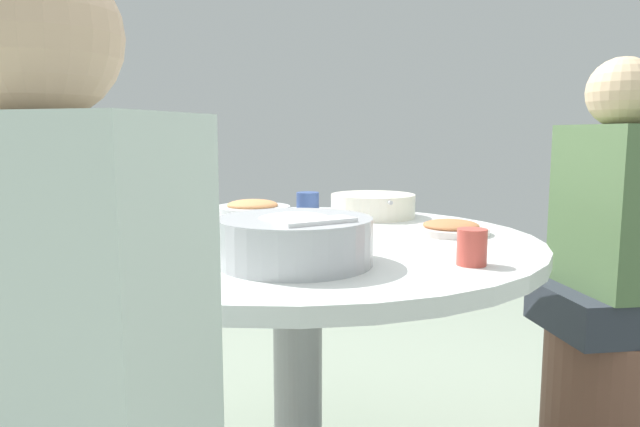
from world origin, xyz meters
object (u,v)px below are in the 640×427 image
(dish_shrimp, at_px, (253,208))
(diner_left, at_px, (56,334))
(green_bottle, at_px, (132,212))
(diner_right, at_px, (614,220))
(tea_cup_near, at_px, (81,225))
(tea_cup_side, at_px, (308,201))
(tea_cup_far, at_px, (472,247))
(dish_tofu_braise, at_px, (451,228))
(dish_noodles, at_px, (191,227))
(soup_bowl, at_px, (373,206))
(stool_for_diner_right, at_px, (601,408))
(rice_bowl, at_px, (295,240))
(round_dining_table, at_px, (297,286))

(dish_shrimp, relative_size, diner_left, 0.33)
(green_bottle, bearing_deg, diner_right, -133.87)
(tea_cup_near, relative_size, tea_cup_side, 0.98)
(tea_cup_near, distance_m, tea_cup_far, 0.96)
(tea_cup_side, bearing_deg, dish_tofu_braise, 159.68)
(dish_noodles, distance_m, diner_left, 0.88)
(tea_cup_near, relative_size, diner_left, 0.10)
(soup_bowl, height_order, tea_cup_side, soup_bowl)
(tea_cup_far, xyz_separation_m, stool_for_diner_right, (-0.20, -0.65, -0.56))
(tea_cup_far, bearing_deg, green_bottle, 21.34)
(rice_bowl, relative_size, dish_tofu_braise, 1.58)
(round_dining_table, distance_m, rice_bowl, 0.36)
(dish_noodles, xyz_separation_m, tea_cup_near, (0.16, 0.22, 0.02))
(soup_bowl, bearing_deg, diner_left, 98.59)
(stool_for_diner_right, xyz_separation_m, diner_right, (0.00, 0.00, 0.55))
(round_dining_table, distance_m, dish_tofu_braise, 0.43)
(dish_noodles, distance_m, tea_cup_near, 0.27)
(dish_tofu_braise, height_order, diner_right, diner_right)
(dish_shrimp, relative_size, diner_right, 0.33)
(diner_right, bearing_deg, stool_for_diner_right, 0.00)
(soup_bowl, xyz_separation_m, diner_right, (-0.68, -0.14, -0.01))
(tea_cup_near, bearing_deg, diner_right, -142.62)
(dish_noodles, bearing_deg, dish_shrimp, -78.59)
(stool_for_diner_right, bearing_deg, soup_bowl, 11.49)
(dish_shrimp, height_order, dish_tofu_braise, dish_shrimp)
(diner_left, xyz_separation_m, stool_for_diner_right, (-0.49, -1.39, -0.55))
(rice_bowl, relative_size, tea_cup_near, 4.12)
(tea_cup_near, xyz_separation_m, stool_for_diner_right, (-1.13, -0.87, -0.56))
(soup_bowl, height_order, diner_right, diner_right)
(round_dining_table, bearing_deg, dish_noodles, 16.16)
(round_dining_table, relative_size, stool_for_diner_right, 2.61)
(stool_for_diner_right, bearing_deg, green_bottle, 46.13)
(rice_bowl, bearing_deg, dish_shrimp, -45.92)
(green_bottle, distance_m, diner_right, 1.28)
(dish_shrimp, xyz_separation_m, green_bottle, (-0.16, 0.64, 0.07))
(diner_right, bearing_deg, tea_cup_far, 72.78)
(rice_bowl, bearing_deg, tea_cup_far, -150.40)
(soup_bowl, bearing_deg, dish_noodles, 60.11)
(tea_cup_far, height_order, tea_cup_side, tea_cup_far)
(rice_bowl, xyz_separation_m, dish_tofu_braise, (-0.15, -0.52, -0.03))
(dish_noodles, bearing_deg, tea_cup_near, 52.98)
(dish_tofu_braise, relative_size, dish_noodles, 1.05)
(diner_left, bearing_deg, dish_tofu_braise, -96.70)
(round_dining_table, xyz_separation_m, dish_noodles, (0.29, 0.08, 0.14))
(dish_shrimp, distance_m, green_bottle, 0.66)
(dish_tofu_braise, relative_size, tea_cup_near, 2.62)
(stool_for_diner_right, bearing_deg, dish_tofu_braise, 41.05)
(green_bottle, height_order, tea_cup_side, green_bottle)
(round_dining_table, xyz_separation_m, tea_cup_side, (0.26, -0.47, 0.16))
(green_bottle, bearing_deg, dish_tofu_braise, -130.85)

